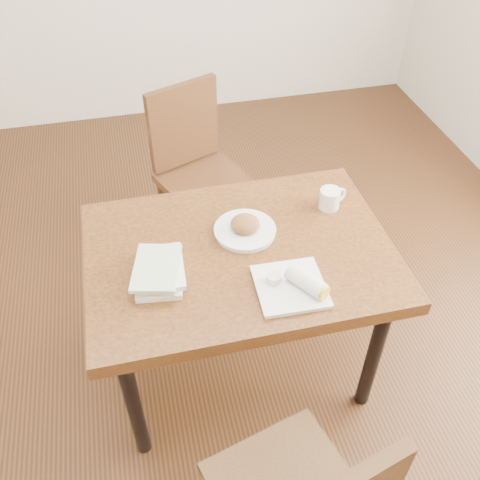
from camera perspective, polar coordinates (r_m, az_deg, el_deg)
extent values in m
cube|color=#472814|center=(2.64, 0.00, -12.95)|extent=(4.00, 5.00, 0.01)
cube|color=brown|center=(2.08, 0.00, -1.62)|extent=(1.18, 0.84, 0.06)
cylinder|color=black|center=(2.16, -11.29, -16.75)|extent=(0.06, 0.06, 0.69)
cylinder|color=black|center=(2.30, 14.11, -11.73)|extent=(0.06, 0.06, 0.69)
cylinder|color=black|center=(2.55, -12.51, -4.50)|extent=(0.06, 0.06, 0.69)
cylinder|color=black|center=(2.68, 8.68, -1.01)|extent=(0.06, 0.06, 0.69)
cylinder|color=#4D3316|center=(2.17, 6.33, -21.77)|extent=(0.04, 0.04, 0.45)
cylinder|color=#4F2E16|center=(3.21, -2.56, 5.29)|extent=(0.04, 0.04, 0.45)
cylinder|color=#4F2E16|center=(3.07, -8.15, 2.86)|extent=(0.04, 0.04, 0.45)
cylinder|color=#4F2E16|center=(2.98, 1.30, 1.87)|extent=(0.04, 0.04, 0.45)
cylinder|color=#4F2E16|center=(2.83, -4.56, -0.92)|extent=(0.04, 0.04, 0.45)
cube|color=#4F2E16|center=(2.86, -3.70, 6.12)|extent=(0.55, 0.55, 0.04)
cube|color=#4F2E16|center=(2.86, -6.05, 12.14)|extent=(0.39, 0.19, 0.45)
cylinder|color=white|center=(2.13, 0.53, 0.94)|extent=(0.24, 0.24, 0.02)
cylinder|color=white|center=(2.12, 0.53, 1.17)|extent=(0.25, 0.25, 0.01)
ellipsoid|color=#B27538|center=(2.10, 0.54, 1.74)|extent=(0.14, 0.13, 0.06)
cylinder|color=white|center=(2.26, 9.54, 4.37)|extent=(0.09, 0.09, 0.09)
torus|color=white|center=(2.29, 10.54, 4.73)|extent=(0.07, 0.03, 0.07)
cylinder|color=tan|center=(2.24, 9.66, 5.15)|extent=(0.08, 0.08, 0.01)
cylinder|color=#F2E5CC|center=(2.23, 9.67, 5.21)|extent=(0.05, 0.05, 0.00)
cube|color=white|center=(1.92, 5.37, -5.06)|extent=(0.25, 0.25, 0.01)
cube|color=white|center=(1.91, 5.39, -4.86)|extent=(0.25, 0.25, 0.01)
cylinder|color=white|center=(1.89, 7.08, -4.37)|extent=(0.13, 0.16, 0.06)
cylinder|color=yellow|center=(1.86, 8.87, -5.53)|extent=(0.06, 0.05, 0.05)
cylinder|color=silver|center=(1.91, 3.59, -4.09)|extent=(0.05, 0.05, 0.03)
cylinder|color=red|center=(1.90, 3.61, -3.86)|extent=(0.04, 0.04, 0.01)
cube|color=white|center=(1.97, -8.61, -3.71)|extent=(0.19, 0.26, 0.03)
cube|color=silver|center=(1.96, -8.35, -2.96)|extent=(0.17, 0.24, 0.02)
cube|color=#89BA7C|center=(1.94, -8.90, -2.96)|extent=(0.21, 0.27, 0.02)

